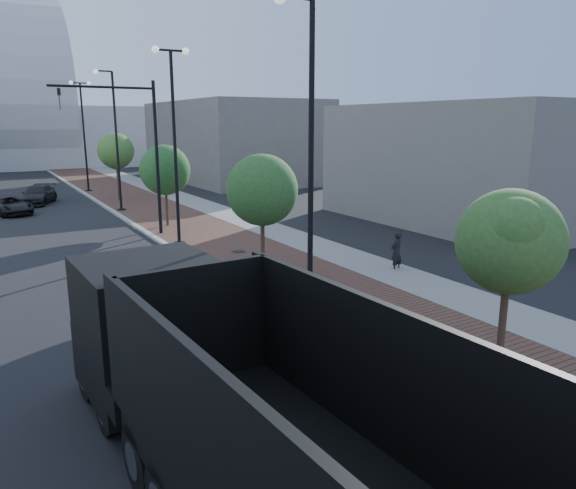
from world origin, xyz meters
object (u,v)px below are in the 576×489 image
white_sedan (196,323)px  pedestrian (396,252)px  dump_truck (221,405)px  dark_car_mid (9,205)px

white_sedan → pedestrian: 10.13m
dump_truck → pedestrian: (11.39, 8.84, -0.71)m
dump_truck → pedestrian: 14.44m
dark_car_mid → dump_truck: bearing=-103.4°
dump_truck → dark_car_mid: bearing=89.5°
dump_truck → pedestrian: dump_truck is taller
dump_truck → white_sedan: (1.73, 5.81, -0.89)m
white_sedan → dark_car_mid: white_sedan is taller
dark_car_mid → pedestrian: (12.75, -23.46, 0.24)m
white_sedan → dark_car_mid: size_ratio=0.93×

